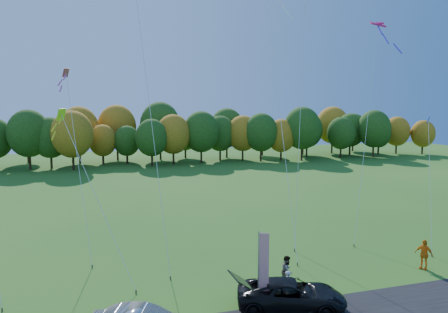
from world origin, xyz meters
name	(u,v)px	position (x,y,z in m)	size (l,w,h in m)	color
ground	(257,298)	(0.00, 0.00, 0.00)	(160.00, 160.00, 0.00)	#245D18
tree_line	(139,165)	(0.00, 55.00, 0.00)	(116.00, 12.00, 10.00)	#1E4711
black_suv	(291,295)	(1.14, -1.76, 0.76)	(2.53, 5.49, 1.52)	black
person_tailgate_a	(289,285)	(1.52, -0.66, 0.79)	(0.57, 0.38, 1.58)	silver
person_tailgate_b	(287,271)	(2.24, 1.02, 0.87)	(0.85, 0.66, 1.75)	gray
person_east	(424,254)	(11.61, 0.77, 0.95)	(1.12, 0.47, 1.91)	orange
feather_flag	(263,262)	(-0.33, -1.46, 2.53)	(0.51, 0.27, 4.14)	#999999
kite_delta_blue	(143,52)	(-4.64, 9.58, 13.93)	(2.74, 11.84, 27.62)	#4C3F33
kite_parafoil_orange	(303,43)	(8.61, 11.86, 15.33)	(8.46, 11.99, 31.08)	#4C3F33
kite_delta_red	(279,98)	(4.95, 8.48, 10.80)	(2.63, 10.19, 21.56)	#4C3F33
kite_parafoil_rainbow	(367,124)	(13.06, 9.16, 8.81)	(7.68, 7.20, 17.88)	#4C3F33
kite_diamond_yellow	(96,197)	(-8.07, 5.31, 4.99)	(4.43, 6.13, 10.49)	#4C3F33
kite_diamond_pink	(78,160)	(-9.13, 10.72, 6.52)	(1.96, 7.45, 13.37)	#4C3F33
kite_diamond_blue_low	(430,183)	(15.48, 4.74, 4.66)	(3.82, 5.12, 9.69)	#4C3F33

